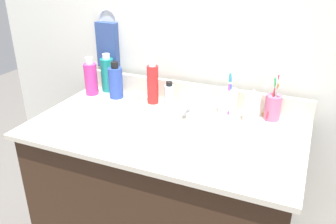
% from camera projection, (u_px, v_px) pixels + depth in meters
% --- Properties ---
extents(vanity_cabinet, '(1.05, 0.56, 0.73)m').
position_uv_depth(vanity_cabinet, '(165.00, 204.00, 1.57)').
color(vanity_cabinet, '#382316').
rests_on(vanity_cabinet, ground_plane).
extents(countertop, '(1.09, 0.60, 0.02)m').
position_uv_depth(countertop, '(164.00, 129.00, 1.42)').
color(countertop, beige).
rests_on(countertop, vanity_cabinet).
extents(backsplash, '(1.09, 0.02, 0.09)m').
position_uv_depth(backsplash, '(190.00, 92.00, 1.64)').
color(backsplash, beige).
rests_on(backsplash, countertop).
extents(back_wall, '(2.19, 0.04, 1.30)m').
position_uv_depth(back_wall, '(193.00, 115.00, 1.75)').
color(back_wall, silver).
rests_on(back_wall, ground_plane).
extents(towel_ring, '(0.10, 0.01, 0.10)m').
position_uv_depth(towel_ring, '(108.00, 19.00, 1.71)').
color(towel_ring, silver).
extents(hand_towel, '(0.11, 0.04, 0.22)m').
position_uv_depth(hand_towel, '(108.00, 45.00, 1.74)').
color(hand_towel, '#334C8C').
extents(sink_basin, '(0.37, 0.37, 0.11)m').
position_uv_depth(sink_basin, '(172.00, 141.00, 1.37)').
color(sink_basin, white).
rests_on(sink_basin, countertop).
extents(faucet, '(0.16, 0.10, 0.08)m').
position_uv_depth(faucet, '(190.00, 109.00, 1.51)').
color(faucet, silver).
rests_on(faucet, countertop).
extents(bottle_mouthwash_teal, '(0.06, 0.06, 0.19)m').
position_uv_depth(bottle_mouthwash_teal, '(107.00, 74.00, 1.75)').
color(bottle_mouthwash_teal, teal).
rests_on(bottle_mouthwash_teal, countertop).
extents(bottle_spray_red, '(0.05, 0.05, 0.22)m').
position_uv_depth(bottle_spray_red, '(153.00, 83.00, 1.60)').
color(bottle_spray_red, red).
rests_on(bottle_spray_red, countertop).
extents(bottle_soap_pink, '(0.06, 0.06, 0.19)m').
position_uv_depth(bottle_soap_pink, '(91.00, 78.00, 1.71)').
color(bottle_soap_pink, '#D8338C').
rests_on(bottle_soap_pink, countertop).
extents(bottle_gel_clear, '(0.05, 0.05, 0.11)m').
position_uv_depth(bottle_gel_clear, '(169.00, 94.00, 1.61)').
color(bottle_gel_clear, silver).
rests_on(bottle_gel_clear, countertop).
extents(bottle_lotion_white, '(0.06, 0.06, 0.14)m').
position_uv_depth(bottle_lotion_white, '(252.00, 107.00, 1.43)').
color(bottle_lotion_white, white).
rests_on(bottle_lotion_white, countertop).
extents(bottle_shampoo_blue, '(0.07, 0.07, 0.18)m').
position_uv_depth(bottle_shampoo_blue, '(116.00, 82.00, 1.67)').
color(bottle_shampoo_blue, '#2D4CB2').
rests_on(bottle_shampoo_blue, countertop).
extents(cup_pink, '(0.07, 0.09, 0.19)m').
position_uv_depth(cup_pink, '(273.00, 106.00, 1.46)').
color(cup_pink, '#D16693').
rests_on(cup_pink, countertop).
extents(cup_white_ceramic, '(0.08, 0.10, 0.19)m').
position_uv_depth(cup_white_ceramic, '(228.00, 101.00, 1.51)').
color(cup_white_ceramic, white).
rests_on(cup_white_ceramic, countertop).
extents(soap_bar, '(0.06, 0.04, 0.02)m').
position_uv_depth(soap_bar, '(133.00, 98.00, 1.66)').
color(soap_bar, white).
rests_on(soap_bar, countertop).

